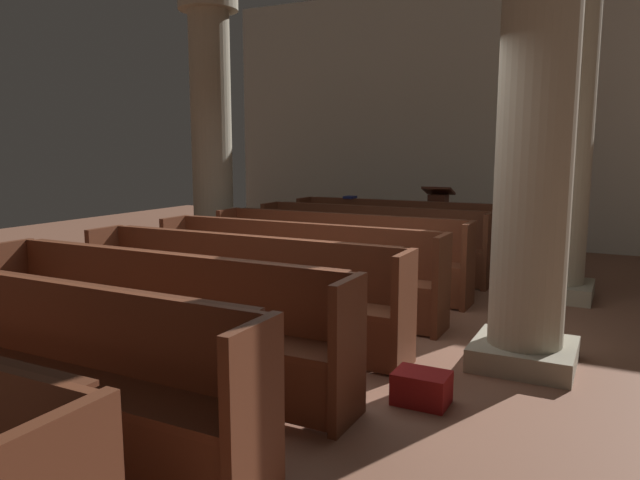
% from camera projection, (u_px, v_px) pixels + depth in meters
% --- Properties ---
extents(ground_plane, '(19.20, 19.20, 0.00)m').
position_uv_depth(ground_plane, '(334.00, 341.00, 5.25)').
color(ground_plane, brown).
extents(back_wall, '(10.00, 0.16, 4.50)m').
position_uv_depth(back_wall, '(488.00, 116.00, 10.26)').
color(back_wall, beige).
rests_on(back_wall, ground).
extents(pew_row_0, '(3.15, 0.46, 0.92)m').
position_uv_depth(pew_row_0, '(397.00, 230.00, 8.81)').
color(pew_row_0, brown).
rests_on(pew_row_0, ground).
extents(pew_row_1, '(3.15, 0.46, 0.92)m').
position_uv_depth(pew_row_1, '(371.00, 240.00, 7.91)').
color(pew_row_1, brown).
rests_on(pew_row_1, ground).
extents(pew_row_2, '(3.15, 0.47, 0.92)m').
position_uv_depth(pew_row_2, '(338.00, 251.00, 7.01)').
color(pew_row_2, brown).
rests_on(pew_row_2, ground).
extents(pew_row_3, '(3.15, 0.46, 0.92)m').
position_uv_depth(pew_row_3, '(295.00, 266.00, 6.11)').
color(pew_row_3, brown).
rests_on(pew_row_3, ground).
extents(pew_row_4, '(3.15, 0.46, 0.92)m').
position_uv_depth(pew_row_4, '(237.00, 286.00, 5.21)').
color(pew_row_4, brown).
rests_on(pew_row_4, ground).
extents(pew_row_5, '(3.15, 0.47, 0.92)m').
position_uv_depth(pew_row_5, '(155.00, 315.00, 4.31)').
color(pew_row_5, brown).
rests_on(pew_row_5, ground).
extents(pew_row_6, '(3.15, 0.46, 0.92)m').
position_uv_depth(pew_row_6, '(30.00, 359.00, 3.40)').
color(pew_row_6, brown).
rests_on(pew_row_6, ground).
extents(pillar_aisle_side, '(0.82, 0.82, 3.87)m').
position_uv_depth(pillar_aisle_side, '(567.00, 119.00, 6.52)').
color(pillar_aisle_side, '#9F967E').
rests_on(pillar_aisle_side, ground).
extents(pillar_far_side, '(0.82, 0.82, 3.87)m').
position_uv_depth(pillar_far_side, '(211.00, 126.00, 8.40)').
color(pillar_far_side, '#9F967E').
rests_on(pillar_far_side, ground).
extents(pillar_aisle_rear, '(0.82, 0.82, 3.87)m').
position_uv_depth(pillar_aisle_rear, '(537.00, 104.00, 4.37)').
color(pillar_aisle_rear, '#9F967E').
rests_on(pillar_aisle_rear, ground).
extents(lectern, '(0.48, 0.45, 1.08)m').
position_uv_depth(lectern, '(437.00, 225.00, 9.76)').
color(lectern, '#411E13').
rests_on(lectern, ground).
extents(hymn_book, '(0.16, 0.21, 0.03)m').
position_uv_depth(hymn_book, '(350.00, 197.00, 9.29)').
color(hymn_book, navy).
rests_on(hymn_book, pew_row_0).
extents(kneeler_box_red, '(0.36, 0.26, 0.22)m').
position_uv_depth(kneeler_box_red, '(422.00, 388.00, 3.95)').
color(kneeler_box_red, maroon).
rests_on(kneeler_box_red, ground).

